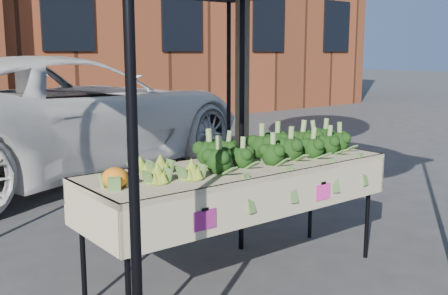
% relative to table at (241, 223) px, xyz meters
% --- Properties ---
extents(ground, '(90.00, 90.00, 0.00)m').
position_rel_table_xyz_m(ground, '(-0.24, 0.01, -0.45)').
color(ground, '#363639').
extents(table, '(2.41, 0.82, 0.90)m').
position_rel_table_xyz_m(table, '(0.00, 0.00, 0.00)').
color(table, '#BAAE96').
rests_on(table, ground).
extents(canopy, '(3.16, 3.16, 2.74)m').
position_rel_table_xyz_m(canopy, '(0.07, 0.57, 0.92)').
color(canopy, black).
rests_on(canopy, ground).
extents(broccoli_heap, '(1.58, 0.55, 0.23)m').
position_rel_table_xyz_m(broccoli_heap, '(0.39, 0.03, 0.57)').
color(broccoli_heap, black).
rests_on(broccoli_heap, table).
extents(romanesco_cluster, '(0.41, 0.55, 0.18)m').
position_rel_table_xyz_m(romanesco_cluster, '(-0.66, 0.04, 0.54)').
color(romanesco_cluster, '#A2C031').
rests_on(romanesco_cluster, table).
extents(cauliflower_pair, '(0.18, 0.18, 0.16)m').
position_rel_table_xyz_m(cauliflower_pair, '(-1.05, -0.05, 0.53)').
color(cauliflower_pair, orange).
rests_on(cauliflower_pair, table).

